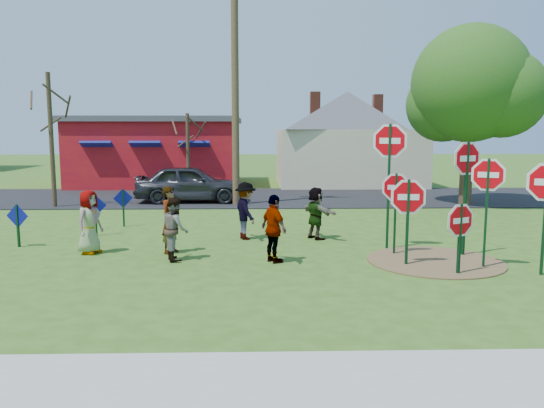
% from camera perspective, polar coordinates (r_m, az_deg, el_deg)
% --- Properties ---
extents(ground, '(120.00, 120.00, 0.00)m').
position_cam_1_polar(ground, '(13.59, -2.67, -5.32)').
color(ground, '#345819').
rests_on(ground, ground).
extents(sidewalk, '(22.00, 1.80, 0.08)m').
position_cam_1_polar(sidewalk, '(6.76, -3.98, -18.95)').
color(sidewalk, '#9E9E99').
rests_on(sidewalk, ground).
extents(road, '(120.00, 7.50, 0.04)m').
position_cam_1_polar(road, '(24.92, -2.14, 0.73)').
color(road, black).
rests_on(road, ground).
extents(dirt_patch, '(3.20, 3.20, 0.03)m').
position_cam_1_polar(dirt_patch, '(13.30, 17.12, -5.89)').
color(dirt_patch, brown).
rests_on(dirt_patch, ground).
extents(red_building, '(9.40, 7.69, 3.90)m').
position_cam_1_polar(red_building, '(31.78, -12.04, 5.61)').
color(red_building, maroon).
rests_on(red_building, ground).
extents(cream_house, '(9.40, 9.40, 6.50)m').
position_cam_1_polar(cream_house, '(31.67, 8.05, 7.43)').
color(cream_house, beige).
rests_on(cream_house, ground).
extents(stop_sign_a, '(1.11, 0.11, 2.15)m').
position_cam_1_polar(stop_sign_a, '(12.53, 14.43, 0.05)').
color(stop_sign_a, '#0E331A').
rests_on(stop_sign_a, ground).
extents(stop_sign_b, '(1.14, 0.40, 3.45)m').
position_cam_1_polar(stop_sign_b, '(14.09, 12.53, 5.30)').
color(stop_sign_b, '#0E331A').
rests_on(stop_sign_b, ground).
extents(stop_sign_c, '(0.91, 0.45, 2.63)m').
position_cam_1_polar(stop_sign_c, '(12.78, 22.18, 1.67)').
color(stop_sign_c, '#0E331A').
rests_on(stop_sign_c, ground).
extents(stop_sign_d, '(1.05, 0.46, 3.00)m').
position_cam_1_polar(stop_sign_d, '(13.84, 20.21, 3.54)').
color(stop_sign_d, '#0E331A').
rests_on(stop_sign_d, ground).
extents(stop_sign_e, '(0.91, 0.41, 1.68)m').
position_cam_1_polar(stop_sign_e, '(12.08, 19.59, -2.12)').
color(stop_sign_e, '#0E331A').
rests_on(stop_sign_e, ground).
extents(stop_sign_g, '(0.95, 0.11, 2.18)m').
position_cam_1_polar(stop_sign_g, '(13.57, 13.16, 0.94)').
color(stop_sign_g, '#0E331A').
rests_on(stop_sign_g, ground).
extents(blue_diamond_b, '(0.64, 0.16, 1.17)m').
position_cam_1_polar(blue_diamond_b, '(15.74, -25.69, -1.63)').
color(blue_diamond_b, '#0E331A').
rests_on(blue_diamond_b, ground).
extents(blue_diamond_c, '(0.60, 0.26, 1.23)m').
position_cam_1_polar(blue_diamond_c, '(16.58, -18.44, -0.67)').
color(blue_diamond_c, '#0E331A').
rests_on(blue_diamond_c, ground).
extents(blue_diamond_d, '(0.58, 0.27, 1.25)m').
position_cam_1_polar(blue_diamond_d, '(17.90, -15.71, 0.10)').
color(blue_diamond_d, '#0E331A').
rests_on(blue_diamond_d, ground).
extents(person_a, '(0.77, 0.93, 1.63)m').
position_cam_1_polar(person_a, '(14.19, -19.06, -1.83)').
color(person_a, '#464D97').
rests_on(person_a, ground).
extents(person_b, '(0.66, 0.74, 1.71)m').
position_cam_1_polar(person_b, '(13.72, -10.85, -1.68)').
color(person_b, '#296C64').
rests_on(person_b, ground).
extents(person_c, '(0.77, 0.88, 1.53)m').
position_cam_1_polar(person_c, '(12.97, -10.35, -2.64)').
color(person_c, brown).
rests_on(person_c, ground).
extents(person_d, '(0.95, 1.21, 1.65)m').
position_cam_1_polar(person_d, '(15.22, -2.86, -0.74)').
color(person_d, '#39393E').
rests_on(person_d, ground).
extents(person_e, '(0.83, 1.02, 1.62)m').
position_cam_1_polar(person_e, '(12.48, 0.21, -2.69)').
color(person_e, '#58345E').
rests_on(person_e, ground).
extents(person_f, '(1.10, 1.43, 1.51)m').
position_cam_1_polar(person_f, '(15.30, 4.73, -0.98)').
color(person_f, '#164822').
rests_on(person_f, ground).
extents(suv, '(4.76, 2.00, 1.61)m').
position_cam_1_polar(suv, '(23.36, -8.77, 2.20)').
color(suv, '#333338').
rests_on(suv, road).
extents(utility_pole, '(2.36, 0.45, 9.67)m').
position_cam_1_polar(utility_pole, '(22.32, -3.99, 12.93)').
color(utility_pole, '#4C3823').
rests_on(utility_pole, ground).
extents(leafy_tree, '(5.20, 4.74, 7.39)m').
position_cam_1_polar(leafy_tree, '(23.51, 20.82, 11.38)').
color(leafy_tree, '#382819').
rests_on(leafy_tree, ground).
extents(bare_tree_west, '(1.80, 1.80, 5.43)m').
position_cam_1_polar(bare_tree_west, '(23.28, -22.74, 8.25)').
color(bare_tree_west, '#382819').
rests_on(bare_tree_west, ground).
extents(bare_tree_east, '(1.80, 1.80, 3.98)m').
position_cam_1_polar(bare_tree_east, '(26.90, -9.05, 6.62)').
color(bare_tree_east, '#382819').
rests_on(bare_tree_east, ground).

